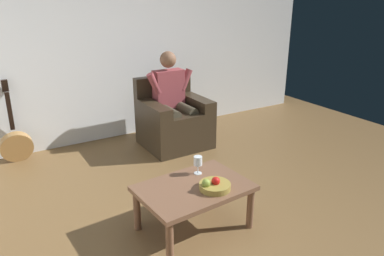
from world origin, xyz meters
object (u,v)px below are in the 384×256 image
armchair (173,121)px  wine_glass_near (198,162)px  person_seated (173,97)px  guitar (16,144)px  coffee_table (194,192)px  fruit_bowl (214,185)px

armchair → wine_glass_near: bearing=68.8°
person_seated → guitar: size_ratio=1.25×
coffee_table → fruit_bowl: 0.19m
armchair → person_seated: bearing=90.0°
person_seated → coffee_table: 1.90m
guitar → fruit_bowl: size_ratio=3.81×
coffee_table → fruit_bowl: bearing=132.2°
guitar → wine_glass_near: guitar is taller
person_seated → guitar: 1.98m
coffee_table → fruit_bowl: fruit_bowl is taller
armchair → fruit_bowl: armchair is taller
person_seated → guitar: (1.86, -0.52, -0.44)m
guitar → wine_glass_near: 2.45m
guitar → fruit_bowl: guitar is taller
person_seated → fruit_bowl: 1.97m
guitar → armchair: bearing=164.7°
coffee_table → guitar: size_ratio=0.96×
armchair → guitar: (1.86, -0.51, -0.10)m
coffee_table → wine_glass_near: bearing=-130.2°
person_seated → coffee_table: (0.74, 1.73, -0.31)m
coffee_table → wine_glass_near: 0.28m
coffee_table → wine_glass_near: (-0.15, -0.17, 0.17)m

